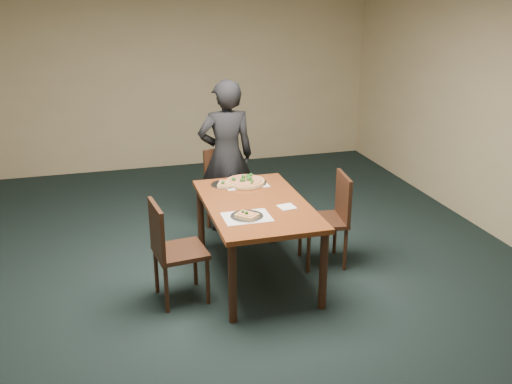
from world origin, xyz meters
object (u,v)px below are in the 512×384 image
object	(u,v)px
chair_far	(226,185)
chair_right	(331,214)
diner	(226,156)
slice_plate_far	(225,184)
dining_table	(256,212)
pizza_pan	(245,181)
chair_left	(171,246)
slice_plate_near	(247,216)

from	to	relation	value
chair_far	chair_right	world-z (taller)	same
chair_far	chair_right	bearing A→B (deg)	-68.81
diner	slice_plate_far	xyz separation A→B (m)	(-0.17, -0.67, -0.08)
dining_table	pizza_pan	size ratio (longest dim) A/B	3.58
chair_left	chair_right	distance (m)	1.61
chair_right	slice_plate_near	xyz separation A→B (m)	(-0.95, -0.39, 0.25)
chair_left	chair_right	size ratio (longest dim) A/B	1.00
dining_table	pizza_pan	bearing A→B (deg)	85.73
chair_left	diner	world-z (taller)	diner
dining_table	chair_left	world-z (taller)	chair_left
chair_left	slice_plate_far	distance (m)	1.01
pizza_pan	slice_plate_near	world-z (taller)	pizza_pan
chair_far	chair_right	distance (m)	1.35
chair_left	chair_right	world-z (taller)	same
diner	dining_table	bearing A→B (deg)	90.38
dining_table	diner	world-z (taller)	diner
dining_table	chair_far	world-z (taller)	chair_far
chair_far	chair_left	xyz separation A→B (m)	(-0.80, -1.40, 0.00)
pizza_pan	diner	bearing A→B (deg)	93.15
dining_table	chair_right	xyz separation A→B (m)	(0.78, 0.08, -0.14)
chair_right	slice_plate_far	xyz separation A→B (m)	(-0.94, 0.45, 0.25)
chair_far	slice_plate_far	world-z (taller)	chair_far
chair_right	pizza_pan	xyz separation A→B (m)	(-0.74, 0.44, 0.26)
dining_table	chair_left	size ratio (longest dim) A/B	1.65
dining_table	diner	bearing A→B (deg)	89.90
chair_right	diner	bearing A→B (deg)	-137.76
dining_table	slice_plate_far	xyz separation A→B (m)	(-0.17, 0.53, 0.10)
slice_plate_near	slice_plate_far	world-z (taller)	slice_plate_near
diner	pizza_pan	world-z (taller)	diner
slice_plate_near	slice_plate_far	bearing A→B (deg)	89.78
chair_right	diner	world-z (taller)	diner
chair_far	chair_left	distance (m)	1.61
pizza_pan	slice_plate_far	xyz separation A→B (m)	(-0.20, 0.00, -0.01)
dining_table	diner	distance (m)	1.21
diner	slice_plate_near	distance (m)	1.52
pizza_pan	slice_plate_near	distance (m)	0.86
chair_left	slice_plate_far	xyz separation A→B (m)	(0.64, 0.74, 0.25)
dining_table	slice_plate_near	size ratio (longest dim) A/B	5.36
slice_plate_near	chair_left	bearing A→B (deg)	171.44
slice_plate_near	slice_plate_far	xyz separation A→B (m)	(0.00, 0.84, -0.00)
slice_plate_far	pizza_pan	bearing A→B (deg)	-1.39
slice_plate_far	slice_plate_near	bearing A→B (deg)	-90.22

